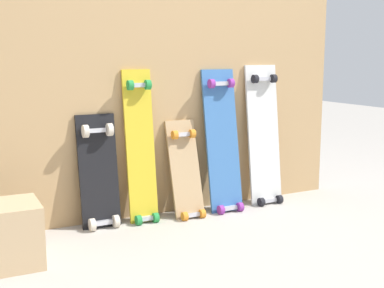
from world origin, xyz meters
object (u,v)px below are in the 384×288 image
Objects in this scene: skateboard_natural at (186,175)px; skateboard_white at (264,140)px; skateboard_black at (99,177)px; skateboard_blue at (223,146)px; skateboard_yellow at (141,152)px; wooden_crate at (7,235)px.

skateboard_white is at bearing 2.95° from skateboard_natural.
skateboard_blue is at bearing -1.95° from skateboard_black.
skateboard_black is 1.08× the size of skateboard_natural.
wooden_crate is (-0.78, -0.34, -0.25)m from skateboard_yellow.
skateboard_natural is 0.67× the size of skateboard_white.
skateboard_natural reaches higher than wooden_crate.
skateboard_black is at bearing 32.56° from wooden_crate.
skateboard_natural is (0.52, -0.04, -0.04)m from skateboard_black.
skateboard_natural is at bearing -177.40° from skateboard_blue.
skateboard_black is 0.52m from skateboard_natural.
skateboard_white reaches higher than skateboard_blue.
skateboard_yellow is 3.24× the size of wooden_crate.
skateboard_blue reaches higher than skateboard_natural.
skateboard_white is (0.84, -0.00, 0.01)m from skateboard_yellow.
wooden_crate is at bearing -156.68° from skateboard_yellow.
skateboard_black is 0.78m from skateboard_blue.
skateboard_white reaches higher than skateboard_yellow.
skateboard_white reaches higher than skateboard_natural.
skateboard_yellow is 1.47× the size of skateboard_natural.
skateboard_natural is 1.10m from wooden_crate.
skateboard_yellow is at bearing -1.25° from skateboard_black.
wooden_crate is (-0.54, -0.34, -0.14)m from skateboard_black.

